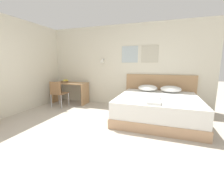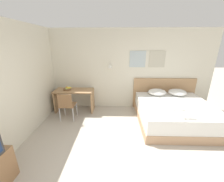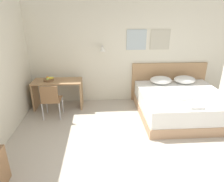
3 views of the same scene
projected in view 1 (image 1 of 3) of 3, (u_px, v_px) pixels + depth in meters
name	position (u px, v px, depth m)	size (l,w,h in m)	color
ground_plane	(73.00, 146.00, 2.59)	(24.00, 24.00, 0.00)	#B2A899
wall_back	(120.00, 66.00, 5.05)	(5.77, 0.31, 2.65)	beige
bed	(157.00, 108.00, 3.82)	(1.98, 1.96, 0.59)	tan
headboard	(159.00, 92.00, 4.72)	(2.10, 0.06, 1.07)	#A87F56
pillow_left	(148.00, 88.00, 4.50)	(0.57, 0.47, 0.19)	white
pillow_right	(171.00, 89.00, 4.29)	(0.57, 0.47, 0.19)	white
folded_towel_near_foot	(153.00, 97.00, 3.52)	(0.31, 0.31, 0.06)	white
folded_towel_mid_bed	(154.00, 102.00, 3.09)	(0.29, 0.30, 0.06)	white
desk	(70.00, 89.00, 5.38)	(1.24, 0.56, 0.74)	#A87F56
desk_chair	(58.00, 92.00, 4.82)	(0.43, 0.43, 0.85)	#8E6642
fruit_bowl	(65.00, 81.00, 5.38)	(0.28, 0.25, 0.11)	brown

